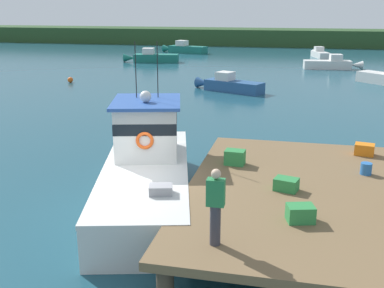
% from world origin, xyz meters
% --- Properties ---
extents(ground_plane, '(200.00, 200.00, 0.00)m').
position_xyz_m(ground_plane, '(0.00, 0.00, 0.00)').
color(ground_plane, '#1E4C5B').
extents(dock, '(6.00, 9.00, 1.20)m').
position_xyz_m(dock, '(4.80, 0.00, 1.07)').
color(dock, '#4C3D2D').
rests_on(dock, ground).
extents(main_fishing_boat, '(4.43, 9.95, 4.80)m').
position_xyz_m(main_fishing_boat, '(0.06, 1.34, 1.01)').
color(main_fishing_boat, silver).
rests_on(main_fishing_boat, ground).
extents(crate_stack_near_edge, '(0.63, 0.48, 0.45)m').
position_xyz_m(crate_stack_near_edge, '(2.82, 1.60, 1.43)').
color(crate_stack_near_edge, '#2D8442').
rests_on(crate_stack_near_edge, dock).
extents(crate_single_by_cleat, '(0.67, 0.54, 0.37)m').
position_xyz_m(crate_single_by_cleat, '(6.81, 3.48, 1.38)').
color(crate_single_by_cleat, orange).
rests_on(crate_single_by_cleat, dock).
extents(crate_stack_mid_dock, '(0.69, 0.58, 0.38)m').
position_xyz_m(crate_stack_mid_dock, '(4.79, -2.01, 1.39)').
color(crate_stack_mid_dock, '#2D8442').
rests_on(crate_stack_mid_dock, dock).
extents(crate_single_far, '(0.69, 0.58, 0.33)m').
position_xyz_m(crate_single_far, '(4.42, -0.19, 1.37)').
color(crate_single_far, '#2D8442').
rests_on(crate_single_far, dock).
extents(bait_bucket, '(0.32, 0.32, 0.34)m').
position_xyz_m(bait_bucket, '(6.63, 1.56, 1.37)').
color(bait_bucket, '#2866B2').
rests_on(bait_bucket, dock).
extents(deckhand_further_back, '(0.36, 0.22, 1.63)m').
position_xyz_m(deckhand_further_back, '(3.09, -3.47, 2.06)').
color(deckhand_further_back, '#383842').
rests_on(deckhand_further_back, dock).
extents(moored_boat_far_right, '(5.58, 1.86, 1.40)m').
position_xyz_m(moored_boat_far_right, '(7.64, 35.07, 0.48)').
color(moored_boat_far_right, silver).
rests_on(moored_boat_far_right, ground).
extents(moored_boat_outer_mooring, '(6.24, 3.03, 1.57)m').
position_xyz_m(moored_boat_outer_mooring, '(-9.73, 47.11, 0.54)').
color(moored_boat_outer_mooring, '#196B5B').
rests_on(moored_boat_outer_mooring, ground).
extents(moored_boat_near_channel, '(5.29, 3.13, 1.35)m').
position_xyz_m(moored_boat_near_channel, '(-0.15, 20.85, 0.47)').
color(moored_boat_near_channel, '#285184').
rests_on(moored_boat_near_channel, ground).
extents(moored_boat_off_the_point, '(2.14, 4.85, 1.21)m').
position_xyz_m(moored_boat_off_the_point, '(6.90, 45.57, 0.42)').
color(moored_boat_off_the_point, silver).
rests_on(moored_boat_off_the_point, ground).
extents(moored_boat_far_left, '(5.98, 2.19, 1.49)m').
position_xyz_m(moored_boat_far_left, '(-10.77, 36.58, 0.51)').
color(moored_boat_far_left, '#196B5B').
rests_on(moored_boat_far_left, ground).
extents(mooring_buoy_inshore, '(0.40, 0.40, 0.40)m').
position_xyz_m(mooring_buoy_inshore, '(-5.25, 16.31, 0.20)').
color(mooring_buoy_inshore, silver).
rests_on(mooring_buoy_inshore, ground).
extents(mooring_buoy_outer, '(0.43, 0.43, 0.43)m').
position_xyz_m(mooring_buoy_outer, '(-13.00, 21.98, 0.22)').
color(mooring_buoy_outer, '#EA5B19').
rests_on(mooring_buoy_outer, ground).
extents(mooring_buoy_channel_marker, '(0.45, 0.45, 0.45)m').
position_xyz_m(mooring_buoy_channel_marker, '(-2.83, 6.73, 0.23)').
color(mooring_buoy_channel_marker, silver).
rests_on(mooring_buoy_channel_marker, ground).
extents(far_shoreline, '(120.00, 8.00, 2.40)m').
position_xyz_m(far_shoreline, '(0.00, 62.00, 1.20)').
color(far_shoreline, '#284723').
rests_on(far_shoreline, ground).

